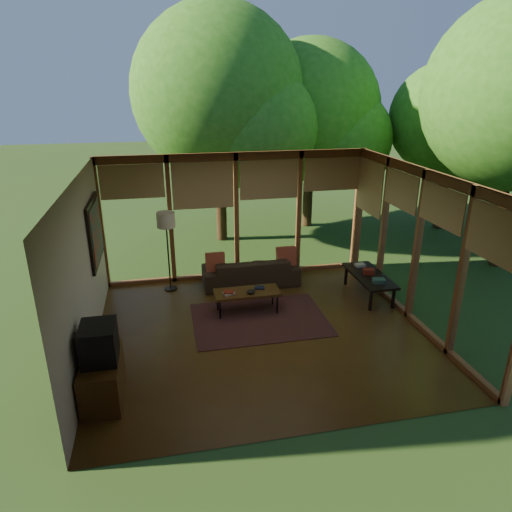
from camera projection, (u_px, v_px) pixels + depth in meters
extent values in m
plane|color=brown|center=(262.00, 332.00, 7.84)|extent=(5.50, 5.50, 0.00)
plane|color=silver|center=(262.00, 176.00, 6.88)|extent=(5.50, 5.50, 0.00)
cube|color=silver|center=(83.00, 273.00, 6.83)|extent=(0.04, 5.00, 2.70)
cube|color=silver|center=(311.00, 339.00, 5.07)|extent=(5.50, 0.04, 2.70)
cube|color=brown|center=(236.00, 217.00, 9.64)|extent=(5.50, 0.12, 2.70)
cube|color=brown|center=(417.00, 247.00, 7.88)|extent=(0.12, 5.00, 2.70)
plane|color=#2B491B|center=(428.00, 200.00, 16.69)|extent=(40.00, 40.00, 0.00)
cylinder|color=#3E2A16|center=(219.00, 149.00, 11.70)|extent=(0.28, 0.28, 4.83)
sphere|color=#256316|center=(218.00, 93.00, 11.22)|extent=(4.24, 4.24, 4.24)
cylinder|color=#3E2A16|center=(309.00, 154.00, 13.04)|extent=(0.28, 0.28, 4.20)
sphere|color=#256316|center=(310.00, 111.00, 12.62)|extent=(3.82, 3.82, 3.82)
cylinder|color=#3E2A16|center=(509.00, 160.00, 9.83)|extent=(0.28, 0.28, 4.89)
cylinder|color=#3E2A16|center=(439.00, 160.00, 12.73)|extent=(0.28, 0.28, 3.98)
sphere|color=#256316|center=(445.00, 118.00, 12.33)|extent=(2.99, 2.99, 2.99)
cube|color=maroon|center=(260.00, 319.00, 8.25)|extent=(2.39, 1.69, 0.01)
imported|color=#35271A|center=(251.00, 271.00, 9.60)|extent=(2.00, 0.78, 0.58)
cube|color=maroon|center=(215.00, 262.00, 9.31)|extent=(0.39, 0.21, 0.41)
cube|color=maroon|center=(286.00, 257.00, 9.60)|extent=(0.40, 0.22, 0.42)
cube|color=#B5ADA4|center=(229.00, 293.00, 8.26)|extent=(0.24, 0.21, 0.03)
cube|color=maroon|center=(229.00, 292.00, 8.25)|extent=(0.20, 0.17, 0.03)
cube|color=black|center=(259.00, 288.00, 8.49)|extent=(0.21, 0.17, 0.03)
ellipsoid|color=black|center=(251.00, 292.00, 8.28)|extent=(0.16, 0.16, 0.07)
cube|color=#533316|center=(102.00, 378.00, 6.12)|extent=(0.50, 1.00, 0.60)
cube|color=black|center=(99.00, 343.00, 5.93)|extent=(0.45, 0.55, 0.50)
cube|color=#315650|center=(379.00, 281.00, 8.64)|extent=(0.25, 0.21, 0.08)
cube|color=maroon|center=(369.00, 271.00, 9.05)|extent=(0.25, 0.22, 0.10)
cube|color=#B5ADA4|center=(360.00, 265.00, 9.42)|extent=(0.21, 0.17, 0.05)
cylinder|color=black|center=(171.00, 289.00, 9.45)|extent=(0.26, 0.26, 0.03)
cylinder|color=black|center=(168.00, 254.00, 9.17)|extent=(0.03, 0.03, 1.52)
cylinder|color=beige|center=(166.00, 220.00, 8.92)|extent=(0.36, 0.36, 0.30)
cube|color=#533316|center=(247.00, 292.00, 8.38)|extent=(1.20, 0.50, 0.05)
cylinder|color=black|center=(220.00, 310.00, 8.19)|extent=(0.03, 0.03, 0.38)
cylinder|color=black|center=(277.00, 305.00, 8.40)|extent=(0.03, 0.03, 0.38)
cylinder|color=black|center=(218.00, 301.00, 8.52)|extent=(0.03, 0.03, 0.38)
cylinder|color=black|center=(273.00, 296.00, 8.72)|extent=(0.03, 0.03, 0.38)
cube|color=black|center=(369.00, 276.00, 9.03)|extent=(0.60, 1.40, 0.05)
cube|color=black|center=(371.00, 301.00, 8.52)|extent=(0.05, 0.05, 0.40)
cube|color=black|center=(393.00, 298.00, 8.61)|extent=(0.05, 0.05, 0.40)
cube|color=black|center=(346.00, 276.00, 9.62)|extent=(0.05, 0.05, 0.40)
cube|color=black|center=(366.00, 274.00, 9.71)|extent=(0.05, 0.05, 0.40)
cube|color=black|center=(95.00, 232.00, 8.05)|extent=(0.05, 1.35, 1.15)
cube|color=#176568|center=(96.00, 232.00, 8.05)|extent=(0.02, 1.20, 1.00)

